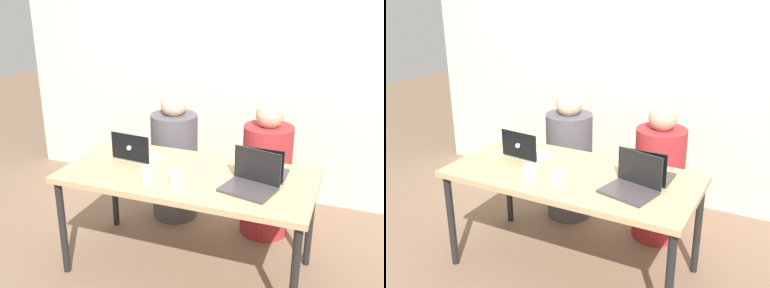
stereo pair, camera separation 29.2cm
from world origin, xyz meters
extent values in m
plane|color=brown|center=(0.00, 0.00, 0.00)|extent=(12.00, 12.00, 0.00)
cube|color=beige|center=(0.00, 1.38, 1.30)|extent=(4.50, 0.10, 2.60)
cube|color=tan|center=(0.00, 0.00, 0.72)|extent=(1.67, 0.79, 0.04)
cylinder|color=black|center=(-0.79, -0.35, 0.35)|extent=(0.05, 0.05, 0.70)
cylinder|color=black|center=(0.79, -0.35, 0.35)|extent=(0.05, 0.05, 0.70)
cylinder|color=black|center=(-0.79, 0.35, 0.35)|extent=(0.05, 0.05, 0.70)
cylinder|color=black|center=(0.79, 0.35, 0.35)|extent=(0.05, 0.05, 0.70)
cylinder|color=#49474E|center=(-0.39, 0.69, 0.46)|extent=(0.41, 0.41, 0.91)
sphere|color=beige|center=(-0.39, 0.69, 1.00)|extent=(0.22, 0.22, 0.22)
cylinder|color=maroon|center=(0.39, 0.69, 0.45)|extent=(0.45, 0.45, 0.90)
sphere|color=tan|center=(0.39, 0.69, 0.99)|extent=(0.21, 0.21, 0.21)
cube|color=#3A3437|center=(0.47, 0.16, 0.75)|extent=(0.32, 0.23, 0.02)
cube|color=black|center=(0.46, 0.04, 0.86)|extent=(0.31, 0.02, 0.21)
sphere|color=white|center=(0.46, 0.03, 0.86)|extent=(0.04, 0.04, 0.04)
cube|color=#B0B8B9|center=(-0.43, 0.14, 0.75)|extent=(0.32, 0.23, 0.02)
cube|color=black|center=(-0.44, 0.03, 0.85)|extent=(0.30, 0.04, 0.19)
sphere|color=white|center=(-0.44, 0.02, 0.85)|extent=(0.03, 0.03, 0.03)
cube|color=#3C3639|center=(0.44, -0.12, 0.75)|extent=(0.36, 0.30, 0.02)
cube|color=black|center=(0.47, 0.00, 0.86)|extent=(0.30, 0.08, 0.21)
sphere|color=white|center=(0.47, 0.02, 0.86)|extent=(0.04, 0.04, 0.04)
cylinder|color=silver|center=(0.00, -0.20, 0.78)|extent=(0.08, 0.08, 0.09)
cylinder|color=silver|center=(0.00, -0.20, 0.76)|extent=(0.07, 0.07, 0.05)
cylinder|color=silver|center=(-0.18, -0.24, 0.80)|extent=(0.07, 0.07, 0.12)
cylinder|color=silver|center=(-0.18, -0.24, 0.77)|extent=(0.06, 0.06, 0.06)
camera|label=1|loc=(1.00, -2.53, 1.96)|focal=42.00mm
camera|label=2|loc=(1.27, -2.41, 1.96)|focal=42.00mm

